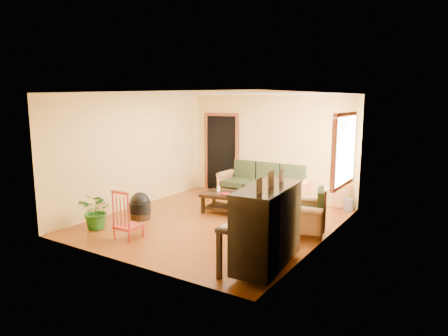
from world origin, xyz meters
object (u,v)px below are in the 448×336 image
Objects in this scene: sofa at (263,181)px; red_chair at (128,214)px; piano at (267,229)px; armchair at (304,209)px; footstool at (140,209)px; coffee_table at (230,204)px; ceramic_crock at (348,205)px; potted_plant at (97,211)px.

red_chair is (-0.77, -3.83, -0.03)m from sofa.
armchair is at bearing 89.65° from piano.
footstool is at bearing 121.42° from red_chair.
red_chair is (0.65, -0.96, 0.24)m from footstool.
ceramic_crock is at bearing 37.30° from coffee_table.
red_chair is at bearing -125.99° from ceramic_crock.
armchair is 3.34× the size of ceramic_crock.
potted_plant is (-3.76, -3.91, 0.22)m from ceramic_crock.
piano reaches higher than coffee_table.
piano is at bearing -48.11° from coffee_table.
red_chair reaches higher than potted_plant.
coffee_table is 1.31× the size of armchair.
armchair is (1.84, -0.38, 0.24)m from coffee_table.
red_chair reaches higher than ceramic_crock.
piano is 5.10× the size of ceramic_crock.
footstool is at bearing 177.67° from armchair.
potted_plant is at bearing -113.04° from sofa.
red_chair is at bearing -162.25° from armchair.
red_chair reaches higher than coffee_table.
piano is 1.58× the size of red_chair.
footstool is (-1.39, -1.37, -0.01)m from coffee_table.
red_chair is at bearing -2.72° from potted_plant.
red_chair is 0.90m from potted_plant.
coffee_table is at bearing 127.01° from piano.
sofa is at bearing 112.87° from piano.
potted_plant reaches higher than coffee_table.
ceramic_crock is at bearing 62.28° from armchair.
armchair is 0.66× the size of piano.
coffee_table is at bearing 69.89° from red_chair.
red_chair is at bearing -100.73° from sofa.
potted_plant is (-1.63, -2.29, 0.14)m from coffee_table.
piano is at bearing -14.02° from footstool.
sofa is at bearing 114.52° from armchair.
coffee_table is 1.95m from footstool.
sofa is 1.59× the size of piano.
sofa is 3.14× the size of potted_plant.
armchair is 3.23m from red_chair.
coffee_table is 2.46m from red_chair.
armchair is at bearing 16.99° from footstool.
piano is (0.14, -1.83, 0.16)m from armchair.
coffee_table is at bearing 54.54° from potted_plant.
footstool is 0.62× the size of potted_plant.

